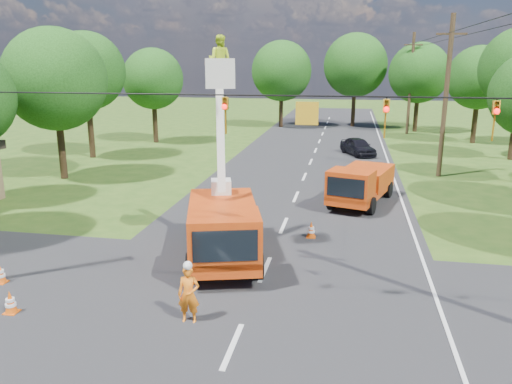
% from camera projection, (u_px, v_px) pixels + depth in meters
% --- Properties ---
extents(ground, '(140.00, 140.00, 0.00)m').
position_uv_depth(ground, '(304.00, 177.00, 31.90)').
color(ground, '#2B4D17').
rests_on(ground, ground).
extents(road_main, '(12.00, 100.00, 0.06)m').
position_uv_depth(road_main, '(304.00, 177.00, 31.90)').
color(road_main, black).
rests_on(road_main, ground).
extents(road_cross, '(56.00, 10.00, 0.07)m').
position_uv_depth(road_cross, '(248.00, 311.00, 14.79)').
color(road_cross, black).
rests_on(road_cross, ground).
extents(edge_line, '(0.12, 90.00, 0.02)m').
position_uv_depth(edge_line, '(395.00, 181.00, 30.90)').
color(edge_line, silver).
rests_on(edge_line, ground).
extents(bucket_truck, '(4.00, 6.79, 8.07)m').
position_uv_depth(bucket_truck, '(223.00, 216.00, 18.27)').
color(bucket_truck, '#C3410D').
rests_on(bucket_truck, ground).
extents(second_truck, '(3.62, 6.02, 2.12)m').
position_uv_depth(second_truck, '(361.00, 183.00, 25.62)').
color(second_truck, '#C3410D').
rests_on(second_truck, ground).
extents(ground_worker, '(0.65, 0.46, 1.70)m').
position_uv_depth(ground_worker, '(189.00, 295.00, 13.93)').
color(ground_worker, orange).
rests_on(ground_worker, ground).
extents(distant_car, '(3.18, 4.38, 1.38)m').
position_uv_depth(distant_car, '(358.00, 146.00, 39.36)').
color(distant_car, black).
rests_on(distant_car, ground).
extents(traffic_cone_2, '(0.38, 0.38, 0.71)m').
position_uv_depth(traffic_cone_2, '(311.00, 230.00, 20.83)').
color(traffic_cone_2, '#E9580C').
rests_on(traffic_cone_2, ground).
extents(traffic_cone_3, '(0.38, 0.38, 0.71)m').
position_uv_depth(traffic_cone_3, '(10.00, 302.00, 14.54)').
color(traffic_cone_3, '#E9580C').
rests_on(traffic_cone_3, ground).
extents(traffic_cone_4, '(0.38, 0.38, 0.71)m').
position_uv_depth(traffic_cone_4, '(0.00, 274.00, 16.52)').
color(traffic_cone_4, '#E9580C').
rests_on(traffic_cone_4, ground).
extents(traffic_cone_6, '(0.38, 0.38, 0.71)m').
position_uv_depth(traffic_cone_6, '(356.00, 189.00, 27.57)').
color(traffic_cone_6, '#E9580C').
rests_on(traffic_cone_6, ground).
extents(pole_right_mid, '(1.80, 0.30, 10.00)m').
position_uv_depth(pole_right_mid, '(446.00, 96.00, 30.99)').
color(pole_right_mid, '#4C3823').
rests_on(pole_right_mid, ground).
extents(pole_right_far, '(1.80, 0.30, 10.00)m').
position_uv_depth(pole_right_far, '(411.00, 83.00, 50.01)').
color(pole_right_far, '#4C3823').
rests_on(pole_right_far, ground).
extents(signal_span, '(18.00, 0.29, 1.07)m').
position_uv_depth(signal_span, '(331.00, 113.00, 12.90)').
color(signal_span, black).
rests_on(signal_span, ground).
extents(tree_left_d, '(6.20, 6.20, 9.24)m').
position_uv_depth(tree_left_d, '(55.00, 80.00, 30.19)').
color(tree_left_d, '#382616').
rests_on(tree_left_d, ground).
extents(tree_left_e, '(5.80, 5.80, 9.41)m').
position_uv_depth(tree_left_e, '(86.00, 71.00, 37.08)').
color(tree_left_e, '#382616').
rests_on(tree_left_e, ground).
extents(tree_left_f, '(5.40, 5.40, 8.40)m').
position_uv_depth(tree_left_f, '(153.00, 79.00, 44.53)').
color(tree_left_f, '#382616').
rests_on(tree_left_f, ground).
extents(tree_right_e, '(5.60, 5.60, 8.63)m').
position_uv_depth(tree_right_e, '(479.00, 78.00, 44.12)').
color(tree_right_e, '#382616').
rests_on(tree_right_e, ground).
extents(tree_far_a, '(6.60, 6.60, 9.50)m').
position_uv_depth(tree_far_a, '(281.00, 71.00, 55.01)').
color(tree_far_a, '#382616').
rests_on(tree_far_a, ground).
extents(tree_far_b, '(7.00, 7.00, 10.32)m').
position_uv_depth(tree_far_b, '(355.00, 65.00, 55.32)').
color(tree_far_b, '#382616').
rests_on(tree_far_b, ground).
extents(tree_far_c, '(6.20, 6.20, 9.18)m').
position_uv_depth(tree_far_c, '(419.00, 73.00, 51.49)').
color(tree_far_c, '#382616').
rests_on(tree_far_c, ground).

